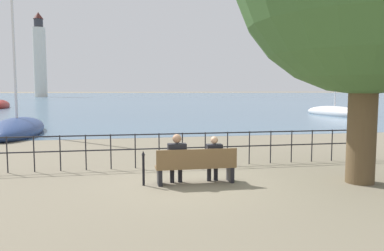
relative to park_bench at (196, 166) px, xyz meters
The scene contains 10 objects.
ground_plane 0.45m from the park_bench, 90.00° to the left, with size 1000.00×1000.00×0.00m, color #7A705B.
harbor_water 159.34m from the park_bench, 90.00° to the left, with size 600.00×300.00×0.01m.
park_bench is the anchor object (origin of this frame).
seated_person_left 0.55m from the park_bench, behind, with size 0.46×0.35×1.27m.
seated_person_right 0.53m from the park_bench, ahead, with size 0.40×0.35×1.19m.
promenade_railing 2.20m from the park_bench, 90.00° to the left, with size 13.01×0.04×1.05m.
closed_umbrella 1.32m from the park_bench, behind, with size 0.09×0.09×0.87m.
sailboat_0 28.81m from the park_bench, 52.18° to the left, with size 3.07×7.64×9.94m.
sailboat_1 14.39m from the park_bench, 120.95° to the left, with size 3.10×8.12×9.49m.
harbor_lighthouse 130.93m from the park_bench, 102.98° to the left, with size 4.17×4.17×28.50m.
Camera 1 is at (-1.79, -9.15, 2.36)m, focal length 35.00 mm.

